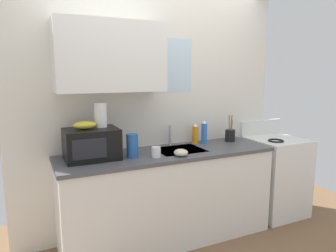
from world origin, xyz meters
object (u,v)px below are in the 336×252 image
stove_range (275,175)px  dish_soap_bottle_orange (195,134)px  banana_bunch (85,125)px  utensil_crock (230,135)px  dish_soap_bottle_blue (204,132)px  small_bowl (181,153)px  paper_towel_roll (101,115)px  cereal_canister (132,146)px  mug_white (156,152)px  microwave (91,144)px

stove_range → dish_soap_bottle_orange: dish_soap_bottle_orange is taller
banana_bunch → utensil_crock: 1.60m
dish_soap_bottle_orange → dish_soap_bottle_blue: 0.10m
utensil_crock → small_bowl: utensil_crock is taller
paper_towel_roll → dish_soap_bottle_orange: 1.07m
banana_bunch → cereal_canister: banana_bunch is taller
dish_soap_bottle_orange → paper_towel_roll: bearing=-174.7°
mug_white → paper_towel_roll: bearing=151.0°
banana_bunch → paper_towel_roll: bearing=18.4°
mug_white → small_bowl: bearing=-15.3°
microwave → mug_white: microwave is taller
cereal_canister → stove_range: bearing=1.7°
banana_bunch → dish_soap_bottle_orange: bearing=7.0°
mug_white → dish_soap_bottle_blue: bearing=23.6°
paper_towel_roll → utensil_crock: size_ratio=0.74×
mug_white → small_bowl: size_ratio=0.73×
microwave → small_bowl: size_ratio=3.54×
cereal_canister → small_bowl: bearing=-20.0°
microwave → dish_soap_bottle_orange: 1.14m
dish_soap_bottle_orange → cereal_canister: 0.83m
microwave → mug_white: (0.53, -0.19, -0.09)m
cereal_canister → utensil_crock: utensil_crock is taller
mug_white → utensil_crock: 1.03m
stove_range → banana_bunch: size_ratio=5.40×
banana_bunch → paper_towel_roll: size_ratio=0.91×
banana_bunch → dish_soap_bottle_orange: 1.21m
paper_towel_roll → mug_white: (0.43, -0.24, -0.33)m
stove_range → cereal_canister: (-1.77, -0.05, 0.55)m
small_bowl → banana_bunch: bearing=162.7°
microwave → dish_soap_bottle_blue: bearing=5.3°
dish_soap_bottle_orange → banana_bunch: bearing=-173.0°
dish_soap_bottle_orange → small_bowl: (-0.38, -0.40, -0.07)m
utensil_crock → paper_towel_roll: bearing=-179.2°
dish_soap_bottle_blue → small_bowl: bearing=-142.5°
dish_soap_bottle_orange → mug_white: (-0.60, -0.34, -0.06)m
dish_soap_bottle_orange → utensil_crock: bearing=-10.7°
paper_towel_roll → mug_white: paper_towel_roll is taller
banana_bunch → small_bowl: 0.88m
dish_soap_bottle_blue → utensil_crock: utensil_crock is taller
microwave → cereal_canister: size_ratio=2.16×
dish_soap_bottle_orange → mug_white: bearing=-150.8°
dish_soap_bottle_blue → small_bowl: size_ratio=1.95×
small_bowl → mug_white: bearing=164.7°
banana_bunch → dish_soap_bottle_orange: (1.18, 0.15, -0.20)m
cereal_canister → paper_towel_roll: bearing=148.0°
microwave → banana_bunch: bearing=178.2°
dish_soap_bottle_blue → banana_bunch: bearing=-175.0°
microwave → mug_white: 0.57m
mug_white → utensil_crock: (1.00, 0.26, 0.02)m
stove_range → paper_towel_roll: size_ratio=4.91×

